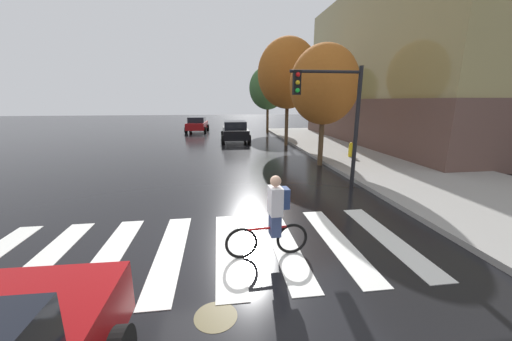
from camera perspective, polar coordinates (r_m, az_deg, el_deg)
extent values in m
plane|color=black|center=(6.34, -9.92, -15.49)|extent=(120.00, 120.00, 0.00)
cube|color=silver|center=(7.23, -36.87, -14.32)|extent=(0.55, 3.46, 0.01)
cube|color=silver|center=(6.73, -27.48, -15.07)|extent=(0.55, 3.46, 0.01)
cube|color=silver|center=(6.42, -16.84, -15.46)|extent=(0.55, 3.46, 0.01)
cube|color=silver|center=(6.33, -5.50, -15.32)|extent=(0.55, 3.46, 0.01)
cube|color=silver|center=(6.48, 5.69, -14.61)|extent=(0.55, 3.46, 0.01)
cube|color=silver|center=(6.84, 15.95, -13.49)|extent=(0.55, 3.46, 0.01)
cube|color=silver|center=(7.38, 24.86, -12.17)|extent=(0.55, 3.46, 0.01)
cylinder|color=#473D1E|center=(4.72, -8.11, -27.07)|extent=(0.64, 0.64, 0.01)
cube|color=black|center=(22.17, -4.26, 7.62)|extent=(1.86, 4.55, 0.69)
cube|color=black|center=(21.97, -4.26, 9.18)|extent=(1.64, 2.18, 0.54)
cylinder|color=black|center=(23.63, -6.75, 7.10)|extent=(0.24, 0.67, 0.67)
cylinder|color=black|center=(23.72, -2.12, 7.21)|extent=(0.24, 0.67, 0.67)
cylinder|color=black|center=(20.74, -6.66, 6.17)|extent=(0.24, 0.67, 0.67)
cylinder|color=black|center=(20.85, -1.40, 6.30)|extent=(0.24, 0.67, 0.67)
cube|color=maroon|center=(29.53, -11.72, 8.88)|extent=(2.02, 4.46, 0.66)
cube|color=black|center=(29.34, -11.82, 10.00)|extent=(1.69, 2.18, 0.52)
cylinder|color=black|center=(31.06, -13.05, 8.43)|extent=(0.27, 0.66, 0.64)
cylinder|color=black|center=(30.83, -9.66, 8.55)|extent=(0.27, 0.66, 0.64)
cylinder|color=black|center=(28.32, -13.90, 7.88)|extent=(0.27, 0.66, 0.64)
cylinder|color=black|center=(28.07, -10.20, 8.02)|extent=(0.27, 0.66, 0.64)
torus|color=black|center=(6.03, 7.25, -13.43)|extent=(0.66, 0.10, 0.66)
torus|color=black|center=(5.82, -2.96, -14.42)|extent=(0.66, 0.10, 0.66)
cylinder|color=red|center=(5.78, 2.28, -11.52)|extent=(0.89, 0.10, 0.05)
cylinder|color=red|center=(5.78, 3.83, -10.75)|extent=(0.04, 0.04, 0.45)
cube|color=#384772|center=(5.76, 3.84, -10.30)|extent=(0.22, 0.29, 0.56)
cube|color=silver|center=(5.60, 3.91, -6.09)|extent=(0.26, 0.37, 0.56)
sphere|color=tan|center=(5.47, 3.98, -2.15)|extent=(0.22, 0.22, 0.22)
cube|color=navy|center=(5.63, 5.70, -5.48)|extent=(0.18, 0.29, 0.40)
cylinder|color=black|center=(10.44, 19.51, 7.67)|extent=(0.14, 0.14, 4.20)
cylinder|color=black|center=(9.94, 13.92, 18.76)|extent=(2.40, 0.10, 0.10)
cube|color=black|center=(9.62, 8.22, 17.10)|extent=(0.24, 0.20, 0.76)
sphere|color=red|center=(9.53, 8.46, 18.57)|extent=(0.14, 0.14, 0.14)
sphere|color=gold|center=(9.51, 8.40, 17.13)|extent=(0.14, 0.14, 0.14)
sphere|color=green|center=(9.50, 8.35, 15.69)|extent=(0.14, 0.14, 0.14)
cylinder|color=gold|center=(16.09, 18.49, 3.82)|extent=(0.22, 0.22, 0.65)
sphere|color=gold|center=(16.03, 18.59, 5.10)|extent=(0.18, 0.18, 0.18)
cylinder|color=gold|center=(16.15, 19.01, 3.94)|extent=(0.12, 0.09, 0.09)
cylinder|color=#4C3823|center=(14.09, 12.95, 6.11)|extent=(0.24, 0.24, 2.54)
ellipsoid|color=#A5591E|center=(13.99, 13.54, 16.43)|extent=(3.16, 3.16, 3.63)
cylinder|color=#4C3823|center=(20.13, 6.17, 9.63)|extent=(0.24, 0.24, 3.24)
ellipsoid|color=#A5591E|center=(20.16, 6.42, 18.85)|extent=(4.04, 4.04, 4.64)
cylinder|color=#4C3823|center=(28.32, 2.32, 10.51)|extent=(0.24, 0.24, 2.85)
ellipsoid|color=#386033|center=(28.30, 2.38, 16.27)|extent=(3.55, 3.55, 4.08)
cube|color=brown|center=(25.64, 32.85, 8.38)|extent=(14.32, 18.49, 3.20)
cube|color=olive|center=(25.89, 34.49, 20.16)|extent=(14.03, 18.12, 7.49)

